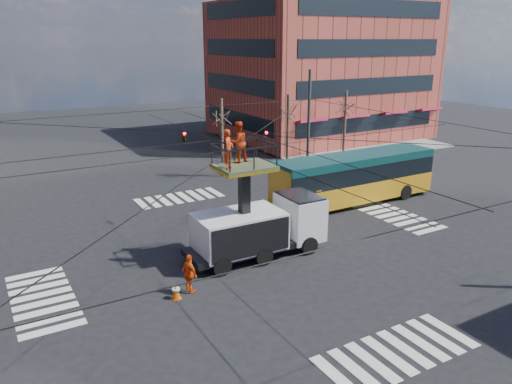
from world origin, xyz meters
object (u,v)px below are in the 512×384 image
at_px(traffic_cone, 176,291).
at_px(worker_ground, 189,274).
at_px(utility_truck, 259,214).
at_px(city_bus, 354,177).
at_px(flagger, 316,201).

height_order(traffic_cone, worker_ground, worker_ground).
bearing_deg(traffic_cone, utility_truck, 22.23).
height_order(city_bus, traffic_cone, city_bus).
height_order(city_bus, worker_ground, city_bus).
bearing_deg(worker_ground, traffic_cone, 93.47).
bearing_deg(utility_truck, worker_ground, -156.08).
height_order(traffic_cone, flagger, flagger).
xyz_separation_m(city_bus, traffic_cone, (-14.66, -6.10, -1.40)).
distance_m(city_bus, worker_ground, 15.17).
distance_m(utility_truck, traffic_cone, 5.89).
xyz_separation_m(traffic_cone, worker_ground, (0.71, 0.21, 0.54)).
bearing_deg(utility_truck, city_bus, 23.54).
xyz_separation_m(utility_truck, flagger, (5.69, 2.98, -1.15)).
distance_m(utility_truck, flagger, 6.53).
relative_size(utility_truck, flagger, 3.60).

